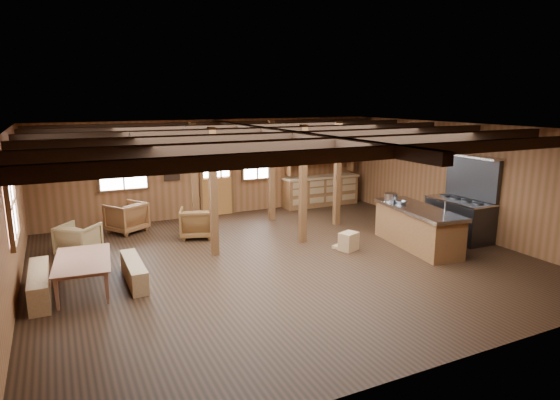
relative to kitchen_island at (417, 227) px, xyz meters
name	(u,v)px	position (x,y,z in m)	size (l,w,h in m)	color
room	(284,196)	(-3.20, 0.51, 0.92)	(10.04, 9.04, 2.84)	black
ceiling_joists	(280,134)	(-3.20, 0.69, 2.20)	(9.80, 8.82, 0.18)	black
timber_posts	(266,179)	(-2.68, 2.59, 0.92)	(3.95, 2.35, 2.80)	#432813
back_door	(217,186)	(-3.20, 4.96, 0.40)	(1.02, 0.08, 2.15)	brown
window_back_left	(123,167)	(-5.80, 4.97, 1.12)	(1.32, 0.06, 1.32)	white
window_back_right	(257,159)	(-1.90, 4.97, 1.12)	(1.02, 0.06, 1.32)	white
window_left	(11,205)	(-8.16, 1.01, 1.12)	(0.14, 1.24, 1.32)	white
notice_boards	(164,163)	(-4.70, 4.97, 1.16)	(1.08, 0.03, 0.90)	silver
back_counter	(321,187)	(0.20, 4.72, 0.12)	(2.55, 0.60, 2.45)	brown
pendant_lamps	(162,156)	(-5.45, 1.51, 1.77)	(1.86, 2.36, 0.66)	#2F2F31
pot_rack	(386,147)	(-0.32, 0.86, 1.79)	(0.38, 3.00, 0.46)	#2F2F31
kitchen_island	(417,227)	(0.00, 0.00, 0.00)	(1.19, 2.59, 1.20)	brown
step_stool	(349,241)	(-1.56, 0.49, -0.27)	(0.46, 0.33, 0.41)	olive
commercial_range	(461,212)	(1.45, 0.08, 0.18)	(0.85, 1.67, 2.05)	#2F2F31
dining_table	(86,274)	(-7.10, 0.66, -0.18)	(1.68, 0.93, 0.59)	brown
bench_wall	(40,284)	(-7.85, 0.66, -0.24)	(0.32, 1.72, 0.47)	olive
bench_aisle	(134,271)	(-6.26, 0.66, -0.27)	(0.29, 1.53, 0.42)	olive
armchair_a	(126,217)	(-5.88, 4.24, -0.09)	(0.83, 0.85, 0.78)	brown
armchair_b	(197,223)	(-4.38, 2.99, -0.11)	(0.79, 0.82, 0.74)	brown
armchair_c	(79,239)	(-7.10, 2.82, -0.13)	(0.75, 0.77, 0.70)	olive
counter_pot	(391,197)	(-0.13, 0.84, 0.56)	(0.32, 0.32, 0.19)	#B2B3B9
bowl	(401,202)	(-0.08, 0.51, 0.49)	(0.25, 0.25, 0.06)	silver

